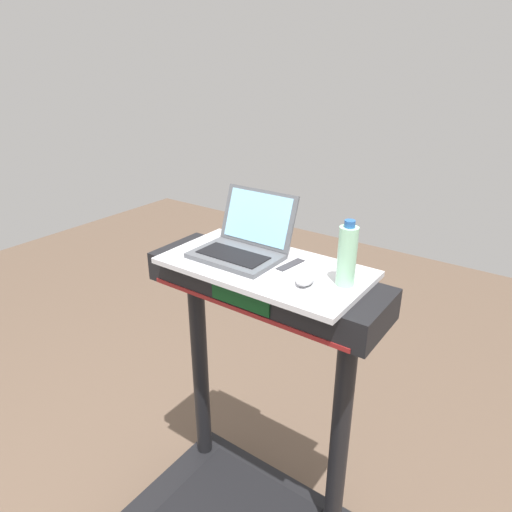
% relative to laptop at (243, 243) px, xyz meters
% --- Properties ---
extents(desk_board, '(0.73, 0.39, 0.02)m').
position_rel_laptop_xyz_m(desk_board, '(0.11, -0.03, -0.06)').
color(desk_board, silver).
rests_on(desk_board, treadmill_base).
extents(laptop, '(0.31, 0.28, 0.22)m').
position_rel_laptop_xyz_m(laptop, '(0.00, 0.00, 0.00)').
color(laptop, '#515459').
rests_on(laptop, desk_board).
extents(computer_mouse, '(0.08, 0.11, 0.03)m').
position_rel_laptop_xyz_m(computer_mouse, '(0.30, -0.07, -0.03)').
color(computer_mouse, '#B2B2B7').
rests_on(computer_mouse, desk_board).
extents(water_bottle, '(0.06, 0.06, 0.22)m').
position_rel_laptop_xyz_m(water_bottle, '(0.41, -0.00, 0.06)').
color(water_bottle, '#9EDBB2').
rests_on(water_bottle, desk_board).
extents(tv_remote, '(0.07, 0.16, 0.02)m').
position_rel_laptop_xyz_m(tv_remote, '(0.21, -0.02, -0.03)').
color(tv_remote, silver).
rests_on(tv_remote, desk_board).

